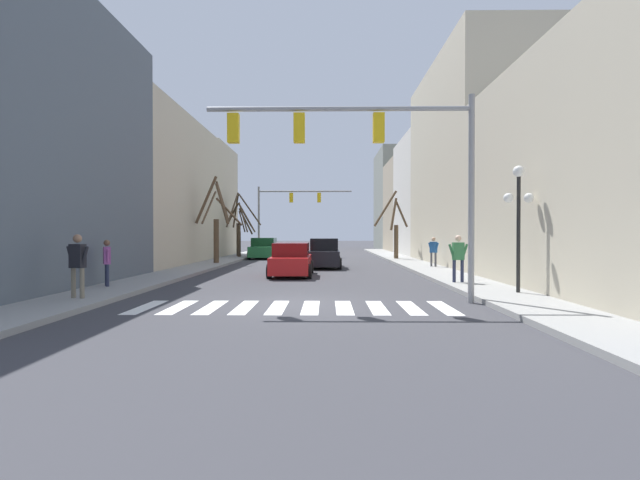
% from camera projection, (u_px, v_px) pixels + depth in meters
% --- Properties ---
extents(ground_plane, '(240.00, 240.00, 0.00)m').
position_uv_depth(ground_plane, '(296.00, 304.00, 14.22)').
color(ground_plane, '#38383D').
extents(sidewalk_left, '(2.18, 90.00, 0.15)m').
position_uv_depth(sidewalk_left, '(74.00, 301.00, 14.30)').
color(sidewalk_left, gray).
rests_on(sidewalk_left, ground_plane).
extents(sidewalk_right, '(2.18, 90.00, 0.15)m').
position_uv_depth(sidewalk_right, '(520.00, 301.00, 14.13)').
color(sidewalk_right, gray).
rests_on(sidewalk_right, ground_plane).
extents(building_row_left, '(6.00, 38.50, 10.53)m').
position_uv_depth(building_row_left, '(117.00, 180.00, 26.99)').
color(building_row_left, '#515B66').
rests_on(building_row_left, ground_plane).
extents(building_row_right, '(6.00, 61.98, 12.62)m').
position_uv_depth(building_row_right, '(444.00, 191.00, 40.69)').
color(building_row_right, '#BCB299').
rests_on(building_row_right, ground_plane).
extents(crosswalk_stripes, '(8.55, 2.60, 0.01)m').
position_uv_depth(crosswalk_stripes, '(294.00, 307.00, 13.50)').
color(crosswalk_stripes, white).
rests_on(crosswalk_stripes, ground_plane).
extents(traffic_signal_near, '(7.71, 0.28, 5.99)m').
position_uv_depth(traffic_signal_near, '(370.00, 147.00, 14.34)').
color(traffic_signal_near, gray).
rests_on(traffic_signal_near, ground_plane).
extents(traffic_signal_far, '(8.19, 0.28, 6.07)m').
position_uv_depth(traffic_signal_far, '(287.00, 205.00, 43.40)').
color(traffic_signal_far, gray).
rests_on(traffic_signal_far, ground_plane).
extents(street_lamp_right_corner, '(0.95, 0.36, 3.99)m').
position_uv_depth(street_lamp_right_corner, '(519.00, 202.00, 15.65)').
color(street_lamp_right_corner, black).
rests_on(street_lamp_right_corner, sidewalk_right).
extents(car_parked_left_far, '(1.96, 4.63, 1.71)m').
position_uv_depth(car_parked_left_far, '(324.00, 254.00, 29.12)').
color(car_parked_left_far, black).
rests_on(car_parked_left_far, ground_plane).
extents(car_at_intersection, '(1.99, 4.58, 1.56)m').
position_uv_depth(car_at_intersection, '(291.00, 260.00, 23.50)').
color(car_at_intersection, red).
rests_on(car_at_intersection, ground_plane).
extents(car_parked_right_near, '(2.18, 4.76, 1.65)m').
position_uv_depth(car_parked_right_near, '(264.00, 249.00, 39.52)').
color(car_parked_right_near, '#236B38').
rests_on(car_parked_right_near, ground_plane).
extents(pedestrian_on_right_sidewalk, '(0.42, 0.65, 1.63)m').
position_uv_depth(pedestrian_on_right_sidewalk, '(107.00, 259.00, 17.52)').
color(pedestrian_on_right_sidewalk, '#282D47').
rests_on(pedestrian_on_right_sidewalk, sidewalk_left).
extents(pedestrian_waiting_at_curb, '(0.54, 0.58, 1.64)m').
position_uv_depth(pedestrian_waiting_at_curb, '(433.00, 249.00, 27.90)').
color(pedestrian_waiting_at_curb, '#4C4C51').
rests_on(pedestrian_waiting_at_curb, sidewalk_right).
extents(pedestrian_on_left_sidewalk, '(0.77, 0.26, 1.79)m').
position_uv_depth(pedestrian_on_left_sidewalk, '(458.00, 254.00, 18.94)').
color(pedestrian_on_left_sidewalk, '#282D47').
rests_on(pedestrian_on_left_sidewalk, sidewalk_right).
extents(pedestrian_crossing_street, '(0.78, 0.36, 1.83)m').
position_uv_depth(pedestrian_crossing_street, '(78.00, 260.00, 14.30)').
color(pedestrian_crossing_street, '#7A705B').
rests_on(pedestrian_crossing_street, sidewalk_left).
extents(street_tree_right_mid, '(3.12, 3.13, 5.25)m').
position_uv_depth(street_tree_right_mid, '(238.00, 226.00, 41.29)').
color(street_tree_right_mid, '#473828').
rests_on(street_tree_right_mid, sidewalk_left).
extents(street_tree_right_near, '(2.57, 1.05, 5.04)m').
position_uv_depth(street_tree_right_near, '(394.00, 228.00, 36.76)').
color(street_tree_right_near, brown).
rests_on(street_tree_right_near, sidewalk_right).
extents(street_tree_left_far, '(2.92, 3.61, 5.48)m').
position_uv_depth(street_tree_left_far, '(216.00, 222.00, 31.40)').
color(street_tree_left_far, brown).
rests_on(street_tree_left_far, sidewalk_left).
extents(street_tree_left_mid, '(1.49, 1.75, 4.34)m').
position_uv_depth(street_tree_left_mid, '(242.00, 232.00, 39.77)').
color(street_tree_left_mid, '#473828').
rests_on(street_tree_left_mid, sidewalk_left).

